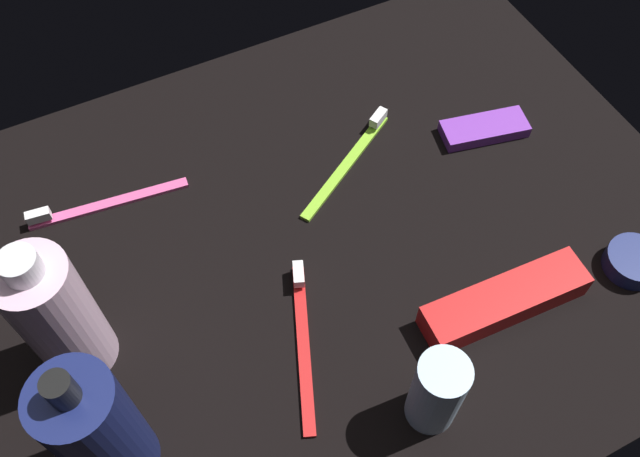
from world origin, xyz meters
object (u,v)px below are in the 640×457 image
bodywash_bottle (57,316)px  toothpaste_box_red (504,301)px  toothbrush_red (303,334)px  toothbrush_lime (351,157)px  deodorant_stick (437,392)px  cream_tin_left (633,261)px  lotion_bottle (98,430)px  toothbrush_pink (99,204)px  snack_bar_purple (484,129)px

bodywash_bottle → toothpaste_box_red: (39.76, -14.30, -6.71)cm
toothbrush_red → toothbrush_lime: bearing=50.2°
deodorant_stick → toothbrush_lime: 31.19cm
deodorant_stick → cream_tin_left: 28.00cm
bodywash_bottle → toothbrush_red: size_ratio=1.07×
toothbrush_lime → bodywash_bottle: bearing=-164.4°
lotion_bottle → toothbrush_red: (19.74, 3.40, -7.72)cm
toothbrush_pink → toothpaste_box_red: 45.34cm
toothbrush_red → snack_bar_purple: size_ratio=1.65×
snack_bar_purple → bodywash_bottle: bearing=-160.7°
lotion_bottle → deodorant_stick: bearing=-17.7°
toothbrush_pink → snack_bar_purple: (45.07, -10.01, 0.14)cm
toothbrush_red → toothpaste_box_red: toothpaste_box_red is taller
toothbrush_red → toothpaste_box_red: bearing=-17.5°
lotion_bottle → bodywash_bottle: lotion_bottle is taller
lotion_bottle → snack_bar_purple: 54.65cm
deodorant_stick → snack_bar_purple: deodorant_stick is taller
toothbrush_pink → toothbrush_lime: bearing=-13.0°
bodywash_bottle → snack_bar_purple: 52.39cm
bodywash_bottle → snack_bar_purple: bearing=7.0°
toothbrush_lime → toothpaste_box_red: size_ratio=0.91×
snack_bar_purple → toothbrush_lime: bearing=-179.4°
deodorant_stick → toothbrush_lime: (7.48, 29.95, -4.48)cm
lotion_bottle → toothbrush_lime: 41.37cm
toothbrush_red → toothbrush_pink: bearing=119.3°
deodorant_stick → cream_tin_left: deodorant_stick is taller
toothbrush_pink → toothbrush_red: bearing=-60.7°
toothbrush_lime → toothpaste_box_red: bearing=-78.8°
lotion_bottle → deodorant_stick: size_ratio=1.88×
toothbrush_red → toothpaste_box_red: 20.64cm
toothpaste_box_red → cream_tin_left: size_ratio=2.93×
toothbrush_lime → snack_bar_purple: size_ratio=1.54×
bodywash_bottle → toothbrush_lime: (34.99, 9.76, -7.70)cm
lotion_bottle → cream_tin_left: size_ratio=3.18×
toothbrush_lime → toothbrush_pink: 29.37cm
toothbrush_red → toothpaste_box_red: (19.66, -6.19, 0.99)cm
toothbrush_pink → lotion_bottle: bearing=-102.2°
bodywash_bottle → deodorant_stick: bearing=-36.3°
toothbrush_red → deodorant_stick: bearing=-58.5°
snack_bar_purple → toothbrush_red: bearing=-143.0°
bodywash_bottle → toothbrush_red: bodywash_bottle is taller
toothbrush_lime → cream_tin_left: same height
bodywash_bottle → toothbrush_red: (20.10, -8.11, -7.70)cm
toothbrush_lime → toothbrush_pink: size_ratio=0.89×
lotion_bottle → toothbrush_pink: 29.54cm
lotion_bottle → deodorant_stick: lotion_bottle is taller
lotion_bottle → toothbrush_red: 21.47cm
toothpaste_box_red → toothbrush_lime: bearing=104.1°
toothbrush_lime → toothpaste_box_red: 24.55cm
bodywash_bottle → toothbrush_lime: 37.13cm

